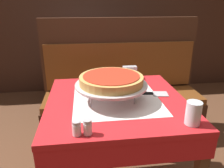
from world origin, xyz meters
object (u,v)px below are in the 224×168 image
at_px(booth_bench, 122,104).
at_px(pizza_server, 146,93).
at_px(deep_dish_pizza, 111,79).
at_px(salt_shaker, 77,128).
at_px(water_glass_near, 193,113).
at_px(condiment_caddy, 87,45).
at_px(pizza_pan_stand, 111,85).
at_px(napkin_holder, 130,72).
at_px(dining_table_front, 116,114).
at_px(dining_table_rear, 85,56).
at_px(pepper_shaker, 88,127).

bearing_deg(booth_bench, pizza_server, -88.75).
xyz_separation_m(deep_dish_pizza, salt_shaker, (-0.19, -0.33, -0.09)).
relative_size(water_glass_near, salt_shaker, 1.69).
distance_m(pizza_server, condiment_caddy, 1.50).
height_order(pizza_pan_stand, condiment_caddy, condiment_caddy).
height_order(pizza_pan_stand, pizza_server, pizza_pan_stand).
xyz_separation_m(napkin_holder, condiment_caddy, (-0.29, 1.15, -0.00)).
bearing_deg(condiment_caddy, deep_dish_pizza, -86.07).
bearing_deg(pizza_pan_stand, dining_table_front, 23.18).
distance_m(dining_table_rear, napkin_holder, 1.29).
xyz_separation_m(water_glass_near, pepper_shaker, (-0.48, -0.02, -0.02)).
bearing_deg(pizza_server, booth_bench, 91.25).
relative_size(dining_table_rear, salt_shaker, 11.87).
distance_m(deep_dish_pizza, condiment_caddy, 1.52).
bearing_deg(salt_shaker, pepper_shaker, -0.00).
bearing_deg(water_glass_near, pizza_pan_stand, 137.82).
distance_m(dining_table_front, salt_shaker, 0.43).
height_order(dining_table_rear, pepper_shaker, pepper_shaker).
bearing_deg(dining_table_front, napkin_holder, 67.02).
distance_m(booth_bench, pizza_server, 0.85).
relative_size(dining_table_front, pizza_server, 2.81).
height_order(pizza_pan_stand, salt_shaker, pizza_pan_stand).
height_order(salt_shaker, napkin_holder, napkin_holder).
bearing_deg(salt_shaker, napkin_holder, 61.97).
bearing_deg(deep_dish_pizza, booth_bench, 75.42).
distance_m(pepper_shaker, condiment_caddy, 1.85).
distance_m(pizza_pan_stand, deep_dish_pizza, 0.03).
relative_size(pizza_pan_stand, condiment_caddy, 2.64).
xyz_separation_m(dining_table_front, deep_dish_pizza, (-0.03, -0.01, 0.22)).
distance_m(pizza_pan_stand, condiment_caddy, 1.52).
relative_size(pizza_server, salt_shaker, 4.33).
relative_size(deep_dish_pizza, salt_shaker, 5.43).
bearing_deg(pepper_shaker, condiment_caddy, 88.80).
bearing_deg(condiment_caddy, pizza_server, -77.35).
relative_size(pizza_pan_stand, pizza_server, 1.43).
xyz_separation_m(salt_shaker, condiment_caddy, (0.08, 1.85, 0.01)).
xyz_separation_m(deep_dish_pizza, napkin_holder, (0.18, 0.37, -0.08)).
xyz_separation_m(dining_table_front, pepper_shaker, (-0.18, -0.34, 0.13)).
bearing_deg(pizza_server, pizza_pan_stand, -165.42).
xyz_separation_m(pizza_pan_stand, salt_shaker, (-0.19, -0.33, -0.06)).
height_order(dining_table_rear, booth_bench, booth_bench).
distance_m(pizza_pan_stand, napkin_holder, 0.41).
height_order(pizza_pan_stand, napkin_holder, pizza_pan_stand).
distance_m(salt_shaker, pepper_shaker, 0.05).
height_order(dining_table_rear, pizza_pan_stand, pizza_pan_stand).
distance_m(booth_bench, salt_shaker, 1.28).
relative_size(dining_table_rear, booth_bench, 0.52).
bearing_deg(napkin_holder, salt_shaker, -118.03).
height_order(pizza_server, napkin_holder, napkin_holder).
relative_size(booth_bench, water_glass_near, 13.63).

